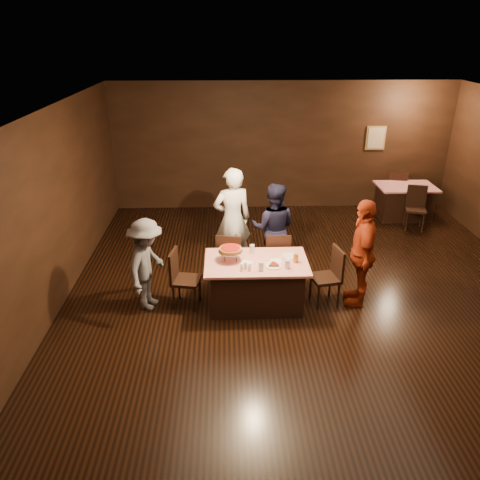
% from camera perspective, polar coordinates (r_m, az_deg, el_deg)
% --- Properties ---
extents(room, '(10.00, 10.04, 3.02)m').
position_cam_1_polar(room, '(6.39, 10.53, 6.45)').
color(room, black).
rests_on(room, ground).
extents(main_table, '(1.60, 1.00, 0.77)m').
position_cam_1_polar(main_table, '(7.43, 1.96, -5.25)').
color(main_table, red).
rests_on(main_table, ground).
extents(back_table, '(1.30, 0.90, 0.77)m').
position_cam_1_polar(back_table, '(11.54, 19.35, 4.44)').
color(back_table, '#B70C20').
rests_on(back_table, ground).
extents(chair_far_left, '(0.49, 0.49, 0.95)m').
position_cam_1_polar(chair_far_left, '(8.04, -1.21, -2.09)').
color(chair_far_left, black).
rests_on(chair_far_left, ground).
extents(chair_far_right, '(0.43, 0.43, 0.95)m').
position_cam_1_polar(chair_far_right, '(8.08, 4.47, -2.01)').
color(chair_far_right, black).
rests_on(chair_far_right, ground).
extents(chair_end_left, '(0.49, 0.49, 0.95)m').
position_cam_1_polar(chair_end_left, '(7.40, -6.58, -4.75)').
color(chair_end_left, black).
rests_on(chair_end_left, ground).
extents(chair_end_right, '(0.50, 0.50, 0.95)m').
position_cam_1_polar(chair_end_right, '(7.54, 10.37, -4.45)').
color(chair_end_right, black).
rests_on(chair_end_right, ground).
extents(chair_back_near, '(0.51, 0.51, 0.95)m').
position_cam_1_polar(chair_back_near, '(10.90, 20.64, 3.61)').
color(chair_back_near, black).
rests_on(chair_back_near, ground).
extents(chair_back_far, '(0.51, 0.51, 0.95)m').
position_cam_1_polar(chair_back_far, '(12.04, 18.46, 5.83)').
color(chair_back_far, black).
rests_on(chair_back_far, ground).
extents(diner_white_jacket, '(0.79, 0.62, 1.89)m').
position_cam_1_polar(diner_white_jacket, '(8.36, -0.94, 2.55)').
color(diner_white_jacket, white).
rests_on(diner_white_jacket, ground).
extents(diner_navy_hoodie, '(0.91, 0.77, 1.66)m').
position_cam_1_polar(diner_navy_hoodie, '(8.30, 4.09, 1.44)').
color(diner_navy_hoodie, black).
rests_on(diner_navy_hoodie, ground).
extents(diner_grey_knit, '(0.78, 1.07, 1.49)m').
position_cam_1_polar(diner_grey_knit, '(7.35, -11.26, -2.96)').
color(diner_grey_knit, slate).
rests_on(diner_grey_knit, ground).
extents(diner_red_shirt, '(0.60, 1.09, 1.76)m').
position_cam_1_polar(diner_red_shirt, '(7.51, 14.64, -1.53)').
color(diner_red_shirt, '#9D2D10').
rests_on(diner_red_shirt, ground).
extents(pizza_stand, '(0.38, 0.38, 0.22)m').
position_cam_1_polar(pizza_stand, '(7.20, -1.18, -1.19)').
color(pizza_stand, black).
rests_on(pizza_stand, main_table).
extents(plate_with_slice, '(0.25, 0.25, 0.06)m').
position_cam_1_polar(plate_with_slice, '(7.10, 4.12, -3.06)').
color(plate_with_slice, white).
rests_on(plate_with_slice, main_table).
extents(plate_empty, '(0.25, 0.25, 0.01)m').
position_cam_1_polar(plate_empty, '(7.44, 6.17, -1.96)').
color(plate_empty, white).
rests_on(plate_empty, main_table).
extents(glass_front_left, '(0.08, 0.08, 0.14)m').
position_cam_1_polar(glass_front_left, '(6.96, 2.58, -3.22)').
color(glass_front_left, silver).
rests_on(glass_front_left, main_table).
extents(glass_front_right, '(0.08, 0.08, 0.14)m').
position_cam_1_polar(glass_front_right, '(7.04, 5.81, -2.97)').
color(glass_front_right, silver).
rests_on(glass_front_right, main_table).
extents(glass_amber, '(0.08, 0.08, 0.14)m').
position_cam_1_polar(glass_amber, '(7.24, 6.79, -2.21)').
color(glass_amber, '#BF7F26').
rests_on(glass_amber, main_table).
extents(glass_back, '(0.08, 0.08, 0.14)m').
position_cam_1_polar(glass_back, '(7.49, 1.49, -1.10)').
color(glass_back, silver).
rests_on(glass_back, main_table).
extents(condiments, '(0.17, 0.10, 0.09)m').
position_cam_1_polar(condiments, '(6.97, 0.68, -3.34)').
color(condiments, silver).
rests_on(condiments, main_table).
extents(napkin_center, '(0.19, 0.19, 0.01)m').
position_cam_1_polar(napkin_center, '(7.28, 4.37, -2.55)').
color(napkin_center, white).
rests_on(napkin_center, main_table).
extents(napkin_left, '(0.21, 0.21, 0.01)m').
position_cam_1_polar(napkin_left, '(7.20, 0.84, -2.79)').
color(napkin_left, white).
rests_on(napkin_left, main_table).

